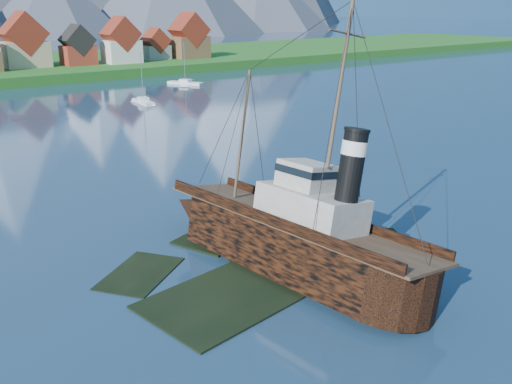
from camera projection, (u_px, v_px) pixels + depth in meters
ground at (262, 270)px, 51.11m from camera, size 1400.00×1400.00×0.00m
shoal at (262, 260)px, 53.87m from camera, size 31.71×21.24×1.14m
tugboat_wreck at (278, 233)px, 51.33m from camera, size 7.21×31.08×24.63m
sailboat_d at (143, 102)px, 134.65m from camera, size 3.13×9.27×12.41m
sailboat_e at (185, 83)px, 165.70m from camera, size 7.56×10.73×12.49m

